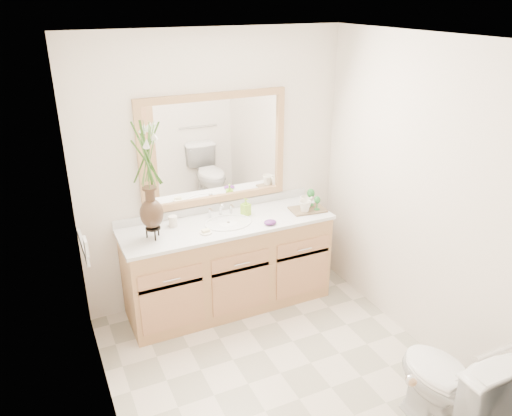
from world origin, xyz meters
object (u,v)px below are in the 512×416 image
tumbler (173,221)px  soap_bottle (246,208)px  flower_vase (147,165)px  tray (308,210)px  toilet (448,387)px

tumbler → soap_bottle: (0.65, -0.04, 0.02)m
flower_vase → soap_bottle: size_ratio=6.43×
tumbler → tray: bearing=-9.0°
flower_vase → soap_bottle: 1.02m
flower_vase → soap_bottle: bearing=6.8°
toilet → tray: 1.92m
tumbler → tray: 1.21m
toilet → tray: bearing=-91.7°
flower_vase → tumbler: bearing=35.3°
toilet → soap_bottle: 2.14m
toilet → flower_vase: (-1.35, 1.91, 1.07)m
flower_vase → tumbler: flower_vase is taller
flower_vase → soap_bottle: (0.85, 0.10, -0.54)m
tumbler → toilet: bearing=-60.9°
toilet → tray: (0.05, 1.86, 0.47)m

